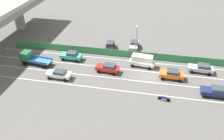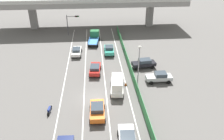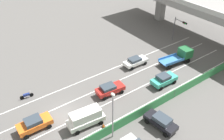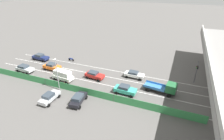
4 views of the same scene
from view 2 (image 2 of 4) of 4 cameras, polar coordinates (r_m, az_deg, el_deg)
The scene contains 20 objects.
ground_plane at distance 33.81m, azimuth -4.20°, elevation -7.17°, with size 300.00×300.00×0.00m, color #565451.
lane_line_left_edge at distance 40.03m, azimuth -11.59°, elevation -1.55°, with size 0.14×49.98×0.01m, color silver.
lane_line_mid_left at distance 39.74m, azimuth -6.81°, elevation -1.37°, with size 0.14×49.98×0.01m, color silver.
lane_line_mid_right at distance 39.72m, azimuth -1.99°, elevation -1.18°, with size 0.14×49.98×0.01m, color silver.
lane_line_right_edge at distance 39.99m, azimuth 2.79°, elevation -0.98°, with size 0.14×49.98×0.01m, color silver.
elevated_overpass at distance 62.78m, azimuth -5.07°, elevation 16.63°, with size 49.29×10.53×8.48m.
green_fence at distance 39.81m, azimuth 4.74°, elevation 0.05°, with size 0.10×46.08×1.52m.
car_taxi_orange at distance 30.13m, azimuth -3.72°, elevation -10.01°, with size 2.13×4.25×1.71m.
car_sedan_white at distance 47.22m, azimuth -8.87°, elevation 4.71°, with size 2.04×4.42×1.53m.
car_sedan_silver at distance 26.37m, azimuth 3.88°, elevation -17.01°, with size 2.24×4.50×1.61m.
car_van_white at distance 34.57m, azimuth 1.27°, elevation -3.60°, with size 2.40×4.92×2.32m.
car_sedan_red at distance 39.80m, azimuth -4.26°, elevation 0.31°, with size 2.29×4.39×1.62m.
car_taxi_teal at distance 47.22m, azimuth -0.75°, elevation 5.16°, with size 2.15×4.31×1.73m.
flatbed_truck_blue at distance 53.67m, azimuth -4.46°, elevation 8.38°, with size 2.86×6.34×2.41m.
motorcycle at distance 32.01m, azimuth -15.44°, elevation -9.62°, with size 0.60×1.95×0.93m.
parked_wagon_silver at distance 38.06m, azimuth 11.77°, elevation -1.68°, with size 4.25×1.94×1.67m.
parked_sedan_dark at distance 42.03m, azimuth 8.05°, elevation 1.74°, with size 4.48×2.34×1.68m.
traffic_light at distance 58.07m, azimuth -10.16°, elevation 12.02°, with size 3.09×0.58×5.03m.
street_lamp at distance 35.06m, azimuth 6.76°, elevation 2.03°, with size 0.60×0.36×6.79m.
traffic_cone at distance 36.57m, azimuth 3.48°, elevation -3.52°, with size 0.47×0.47×0.66m.
Camera 2 is at (0.15, -27.47, 19.71)m, focal length 36.42 mm.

